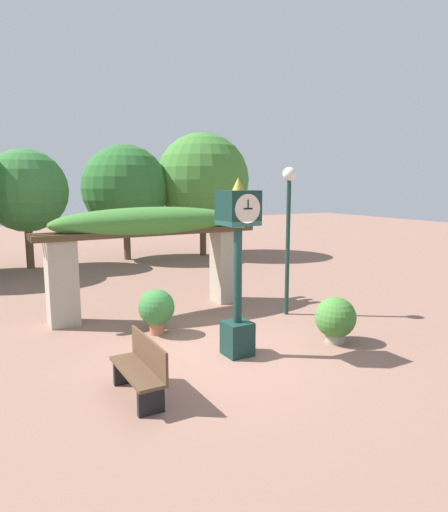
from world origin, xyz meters
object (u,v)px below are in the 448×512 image
Objects in this scene: pedestal_clock at (238,259)px; potted_plant_near_right at (335,318)px; park_bench at (141,369)px; potted_plant_near_left at (156,308)px; lamp_post at (288,211)px.

pedestal_clock is 3.52× the size of potted_plant_near_right.
pedestal_clock reaches higher than park_bench.
pedestal_clock is at bearing -64.90° from potted_plant_near_left.
lamp_post is (3.28, -0.17, 1.94)m from potted_plant_near_left.
park_bench is (-1.26, -2.57, -0.13)m from potted_plant_near_left.
potted_plant_near_left is at bearing 177.03° from lamp_post.
pedestal_clock is at bearing 109.02° from park_bench.
pedestal_clock is at bearing -145.28° from lamp_post.
park_bench is 0.40× the size of lamp_post.
potted_plant_near_right is at bearing -11.10° from pedestal_clock.
potted_plant_near_left is 2.87m from park_bench.
lamp_post reaches higher than park_bench.
pedestal_clock is at bearing 168.90° from potted_plant_near_right.
potted_plant_near_left is 3.67m from potted_plant_near_right.
pedestal_clock is 2.63m from park_bench.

